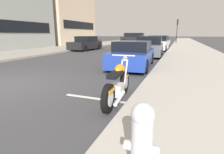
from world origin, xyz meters
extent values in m
cube|color=#ADA89E|center=(12.00, -6.65, 0.07)|extent=(120.00, 4.40, 0.14)
cube|color=gray|center=(12.00, 6.85, 0.07)|extent=(120.00, 5.00, 0.14)
cube|color=silver|center=(0.00, -3.75, 0.00)|extent=(0.12, 2.20, 0.01)
cylinder|color=black|center=(0.71, -4.11, 0.32)|extent=(0.64, 0.13, 0.64)
cylinder|color=silver|center=(0.71, -4.11, 0.32)|extent=(0.35, 0.13, 0.35)
cylinder|color=black|center=(-0.67, -4.16, 0.32)|extent=(0.64, 0.13, 0.64)
cylinder|color=silver|center=(-0.67, -4.16, 0.32)|extent=(0.35, 0.13, 0.35)
cube|color=silver|center=(0.02, -4.13, 0.30)|extent=(0.41, 0.28, 0.30)
cube|color=black|center=(-0.16, -4.14, 0.74)|extent=(0.69, 0.25, 0.10)
ellipsoid|color=orange|center=(0.20, -4.13, 0.80)|extent=(0.49, 0.26, 0.24)
cube|color=orange|center=(-0.62, -4.16, 0.49)|extent=(0.37, 0.19, 0.06)
cube|color=orange|center=(0.69, -4.11, 0.49)|extent=(0.33, 0.17, 0.06)
cylinder|color=silver|center=(0.56, -4.04, 0.63)|extent=(0.34, 0.06, 0.65)
cylinder|color=silver|center=(0.57, -4.18, 0.63)|extent=(0.34, 0.06, 0.65)
cylinder|color=silver|center=(0.53, -4.11, 1.10)|extent=(0.06, 0.62, 0.04)
sphere|color=silver|center=(0.73, -4.11, 0.98)|extent=(0.15, 0.15, 0.15)
cylinder|color=silver|center=(-0.27, -4.29, 0.21)|extent=(0.71, 0.12, 0.16)
cube|color=navy|center=(4.80, -3.31, 0.50)|extent=(4.12, 1.98, 0.69)
cube|color=black|center=(4.80, -3.31, 1.08)|extent=(2.23, 1.73, 0.46)
cylinder|color=black|center=(6.08, -2.44, 0.31)|extent=(0.63, 0.25, 0.62)
cylinder|color=black|center=(6.17, -4.04, 0.31)|extent=(0.63, 0.25, 0.62)
cylinder|color=black|center=(3.42, -2.59, 0.31)|extent=(0.63, 0.25, 0.62)
cylinder|color=black|center=(3.51, -4.18, 0.31)|extent=(0.63, 0.25, 0.62)
cube|color=#4C515B|center=(9.78, -3.37, 0.54)|extent=(4.12, 2.04, 0.77)
cube|color=black|center=(9.76, -3.37, 1.22)|extent=(2.31, 1.80, 0.57)
cylinder|color=black|center=(11.07, -2.47, 0.31)|extent=(0.63, 0.25, 0.62)
cylinder|color=black|center=(11.15, -4.14, 0.31)|extent=(0.63, 0.25, 0.62)
cylinder|color=black|center=(8.41, -2.60, 0.31)|extent=(0.63, 0.25, 0.62)
cylinder|color=black|center=(8.50, -4.27, 0.31)|extent=(0.63, 0.25, 0.62)
cube|color=silver|center=(15.27, -3.42, 0.57)|extent=(4.29, 2.08, 0.82)
cube|color=black|center=(15.24, -3.42, 1.24)|extent=(2.03, 1.82, 0.52)
cylinder|color=black|center=(16.70, -2.64, 0.31)|extent=(0.63, 0.25, 0.62)
cylinder|color=black|center=(16.61, -4.35, 0.31)|extent=(0.63, 0.25, 0.62)
cylinder|color=black|center=(13.93, -2.50, 0.31)|extent=(0.63, 0.25, 0.62)
cylinder|color=black|center=(13.84, -4.21, 0.31)|extent=(0.63, 0.25, 0.62)
cube|color=black|center=(29.89, 2.75, 0.72)|extent=(2.40, 5.06, 0.88)
cube|color=black|center=(29.89, 2.75, 1.51)|extent=(2.18, 3.67, 0.70)
cylinder|color=black|center=(28.85, 4.36, 0.38)|extent=(0.31, 0.78, 0.76)
cylinder|color=black|center=(30.71, 4.49, 0.38)|extent=(0.31, 0.78, 0.76)
cylinder|color=black|center=(29.08, 1.01, 0.38)|extent=(0.31, 0.78, 0.76)
cylinder|color=black|center=(30.94, 1.14, 0.38)|extent=(0.31, 0.78, 0.76)
cube|color=black|center=(12.67, 3.72, 0.53)|extent=(4.23, 2.04, 0.73)
cube|color=black|center=(12.85, 3.71, 1.16)|extent=(2.07, 1.75, 0.54)
cylinder|color=black|center=(11.26, 3.03, 0.31)|extent=(0.63, 0.26, 0.62)
cylinder|color=black|center=(11.38, 4.61, 0.31)|extent=(0.63, 0.26, 0.62)
cylinder|color=black|center=(13.97, 2.83, 0.31)|extent=(0.63, 0.26, 0.62)
cylinder|color=black|center=(14.08, 4.42, 0.31)|extent=(0.63, 0.26, 0.62)
cylinder|color=#B7B7BC|center=(-2.37, -5.21, 0.48)|extent=(0.22, 0.22, 0.69)
sphere|color=#B7B7BC|center=(-2.37, -5.21, 0.89)|extent=(0.24, 0.24, 0.24)
cylinder|color=#B7B7BC|center=(-2.37, -5.07, 0.52)|extent=(0.10, 0.08, 0.10)
cylinder|color=#B7B7BC|center=(-2.37, -5.35, 0.52)|extent=(0.10, 0.08, 0.10)
cylinder|color=black|center=(29.77, -4.85, 2.12)|extent=(0.12, 0.12, 3.95)
cube|color=black|center=(29.77, -4.85, 3.67)|extent=(0.28, 0.28, 0.85)
sphere|color=red|center=(29.92, -4.85, 3.91)|extent=(0.14, 0.14, 0.14)
sphere|color=gold|center=(29.92, -4.85, 3.65)|extent=(0.14, 0.14, 0.14)
sphere|color=green|center=(29.92, -4.85, 3.39)|extent=(0.14, 0.14, 0.14)
cube|color=black|center=(8.44, 9.12, 2.33)|extent=(10.67, 0.06, 1.10)
cube|color=beige|center=(21.07, 15.00, 6.71)|extent=(10.38, 11.70, 13.42)
cube|color=black|center=(21.07, 9.12, 2.95)|extent=(8.72, 0.06, 1.10)
camera|label=1|loc=(-3.97, -5.49, 1.65)|focal=28.51mm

